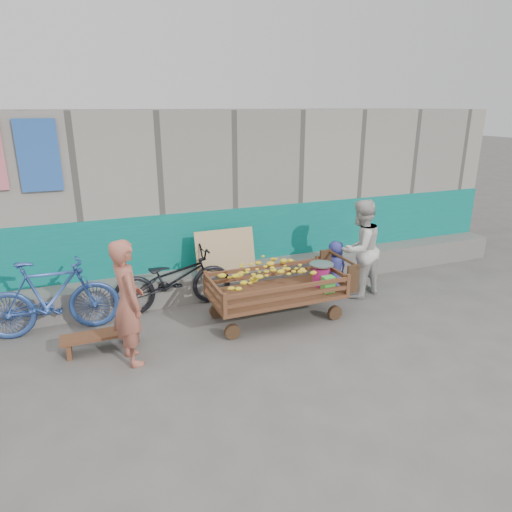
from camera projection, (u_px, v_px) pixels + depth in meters
name	position (u px, v px, depth m)	size (l,w,h in m)	color
ground	(260.00, 364.00, 5.68)	(80.00, 80.00, 0.00)	#524F4A
building_wall	(180.00, 193.00, 8.79)	(12.00, 3.50, 3.00)	gray
banana_cart	(274.00, 281.00, 6.69)	(2.14, 0.98, 0.91)	#4E311A
bench	(100.00, 338.00, 5.95)	(0.98, 0.29, 0.24)	#4E311A
vendor_man	(128.00, 302.00, 5.52)	(0.58, 0.38, 1.59)	#A75B49
woman	(360.00, 249.00, 7.50)	(0.80, 0.62, 1.64)	silver
child	(335.00, 268.00, 7.68)	(0.46, 0.30, 0.93)	#33388D
bicycle_dark	(173.00, 279.00, 7.12)	(0.65, 1.86, 0.98)	black
bicycle_blue	(51.00, 297.00, 6.30)	(0.51, 1.81, 1.09)	#2F4F9B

